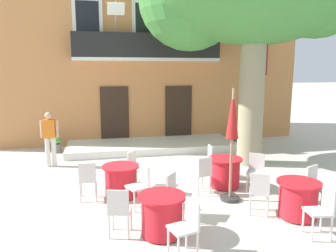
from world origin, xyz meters
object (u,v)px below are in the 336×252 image
Objects in this scene: cafe_chair_near_tree_0 at (119,209)px; ground_planter_right at (234,134)px; cafe_table_middle at (298,199)px; cafe_table_front at (225,172)px; cafe_chair_near_tree_2 at (176,192)px; cafe_umbrella at (232,129)px; cafe_chair_middle_1 at (322,208)px; cafe_chair_front_1 at (214,159)px; cafe_chair_far_side_0 at (135,166)px; cafe_chair_middle_2 at (316,184)px; cafe_chair_middle_0 at (260,190)px; cafe_chair_front_2 at (202,172)px; cafe_table_far_side at (121,181)px; ground_planter_left at (56,144)px; cafe_chair_far_side_1 at (88,178)px; pedestrian_near_entrance at (50,136)px; cafe_chair_near_tree_1 at (187,224)px; cafe_chair_far_side_2 at (140,183)px; cafe_table_near_tree at (162,215)px; cafe_chair_front_0 at (256,169)px.

ground_planter_right is (5.08, 6.62, -0.15)m from cafe_chair_near_tree_0.
cafe_table_middle is 2.09m from cafe_table_front.
cafe_chair_near_tree_2 is 0.36× the size of cafe_umbrella.
cafe_umbrella reaches higher than cafe_chair_middle_1.
ground_planter_right is at bearing 76.90° from cafe_table_middle.
cafe_chair_far_side_0 is at bearing -174.37° from cafe_chair_front_1.
cafe_chair_far_side_0 is (-3.64, 2.12, 0.00)m from cafe_chair_middle_2.
cafe_chair_middle_0 is 1.00× the size of cafe_chair_front_2.
cafe_chair_near_tree_2 is 2.45m from cafe_table_middle.
cafe_table_far_side is 5.06m from ground_planter_left.
cafe_chair_far_side_1 is 0.54× the size of pedestrian_near_entrance.
cafe_table_middle is (2.53, 0.81, -0.14)m from cafe_chair_near_tree_1.
cafe_chair_near_tree_0 is 1.00× the size of cafe_chair_front_1.
cafe_chair_near_tree_1 is at bearing -149.15° from cafe_chair_middle_0.
cafe_table_middle is 0.95× the size of cafe_chair_front_2.
cafe_chair_middle_2 is at bearing -3.01° from cafe_chair_near_tree_2.
cafe_chair_middle_2 is 1.00× the size of cafe_chair_front_1.
cafe_chair_middle_1 is (-0.03, -0.75, 0.14)m from cafe_table_middle.
cafe_chair_far_side_0 is at bearing 77.07° from cafe_chair_near_tree_0.
cafe_chair_front_2 is 1.00× the size of cafe_chair_far_side_2.
cafe_chair_middle_2 reaches higher than cafe_table_far_side.
cafe_chair_front_0 reaches higher than cafe_table_near_tree.
cafe_chair_near_tree_2 reaches higher than cafe_table_front.
cafe_chair_near_tree_0 is at bearing -155.41° from cafe_chair_near_tree_2.
ground_planter_right is at bearing 70.54° from cafe_chair_middle_0.
cafe_chair_middle_0 is 2.42m from cafe_chair_front_1.
cafe_umbrella reaches higher than cafe_chair_far_side_2.
cafe_table_far_side is at bearing 149.69° from cafe_chair_middle_0.
cafe_umbrella reaches higher than cafe_table_far_side.
ground_planter_left is (-2.99, 5.97, -0.20)m from cafe_chair_near_tree_2.
pedestrian_near_entrance reaches higher than cafe_chair_far_side_1.
cafe_table_far_side is (-0.99, 1.33, -0.14)m from cafe_chair_near_tree_2.
cafe_umbrella is at bearing -114.58° from ground_planter_right.
cafe_chair_near_tree_1 is 1.00× the size of cafe_chair_middle_2.
cafe_table_near_tree is 2.14m from cafe_chair_middle_0.
cafe_chair_middle_2 is 2.75m from cafe_chair_front_1.
cafe_chair_near_tree_2 reaches higher than ground_planter_right.
cafe_chair_far_side_2 is at bearing -172.32° from cafe_chair_front_0.
cafe_table_far_side is at bearing -177.93° from cafe_table_front.
cafe_chair_far_side_2 is 4.26m from pedestrian_near_entrance.
ground_planter_right is at bearing 44.05° from cafe_table_far_side.
cafe_umbrella is (2.05, -0.06, 1.14)m from cafe_chair_far_side_2.
cafe_chair_near_tree_0 is at bearing -102.93° from cafe_chair_far_side_0.
cafe_chair_near_tree_2 and cafe_chair_middle_2 have the same top height.
pedestrian_near_entrance is at bearing 110.53° from cafe_chair_near_tree_0.
cafe_chair_front_2 is 5.80m from ground_planter_right.
cafe_chair_front_2 is 1.36× the size of ground_planter_right.
cafe_chair_middle_2 is 7.43m from pedestrian_near_entrance.
cafe_chair_near_tree_2 is at bearing 84.09° from cafe_chair_near_tree_1.
cafe_chair_far_side_1 is 1.57× the size of ground_planter_left.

